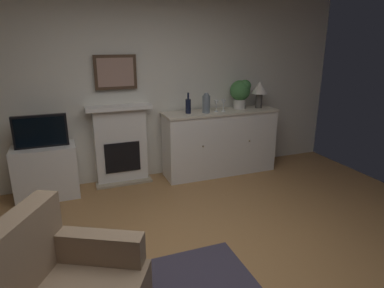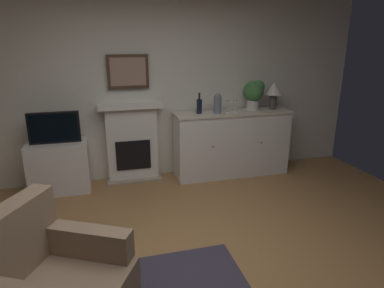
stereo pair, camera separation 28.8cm
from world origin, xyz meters
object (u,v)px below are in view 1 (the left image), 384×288
(sideboard_cabinet, at_px, (220,142))
(tv_cabinet, at_px, (46,172))
(table_lamp, at_px, (260,89))
(potted_plant_small, at_px, (241,91))
(framed_picture, at_px, (116,72))
(wine_bottle, at_px, (188,106))
(wine_glass_center, at_px, (224,103))
(tv_set, at_px, (41,131))
(vase_decorative, at_px, (206,103))
(fireplace_unit, at_px, (121,145))
(wine_glass_left, at_px, (216,103))

(sideboard_cabinet, relative_size, tv_cabinet, 2.27)
(table_lamp, height_order, potted_plant_small, potted_plant_small)
(framed_picture, xyz_separation_m, wine_bottle, (0.93, -0.22, -0.47))
(wine_bottle, bearing_deg, sideboard_cabinet, -0.00)
(wine_bottle, bearing_deg, potted_plant_small, 3.07)
(wine_bottle, xyz_separation_m, wine_glass_center, (0.53, -0.04, 0.01))
(table_lamp, bearing_deg, wine_glass_center, -176.51)
(wine_bottle, xyz_separation_m, tv_set, (-1.91, -0.01, -0.18))
(wine_glass_center, relative_size, potted_plant_small, 0.38)
(framed_picture, height_order, wine_bottle, framed_picture)
(framed_picture, bearing_deg, tv_cabinet, -167.99)
(vase_decorative, bearing_deg, fireplace_unit, 169.14)
(vase_decorative, bearing_deg, tv_set, 178.89)
(sideboard_cabinet, relative_size, tv_set, 2.74)
(vase_decorative, relative_size, tv_set, 0.45)
(fireplace_unit, relative_size, tv_set, 1.77)
(framed_picture, height_order, sideboard_cabinet, framed_picture)
(fireplace_unit, distance_m, wine_glass_center, 1.57)
(framed_picture, distance_m, tv_cabinet, 1.55)
(sideboard_cabinet, bearing_deg, table_lamp, 0.00)
(table_lamp, bearing_deg, sideboard_cabinet, -180.00)
(fireplace_unit, xyz_separation_m, tv_set, (-0.97, -0.19, 0.33))
(wine_glass_center, bearing_deg, wine_glass_left, 173.84)
(wine_glass_left, distance_m, wine_glass_center, 0.11)
(sideboard_cabinet, distance_m, vase_decorative, 0.67)
(fireplace_unit, bearing_deg, vase_decorative, -10.86)
(wine_glass_center, bearing_deg, table_lamp, 3.49)
(fireplace_unit, height_order, sideboard_cabinet, fireplace_unit)
(framed_picture, height_order, table_lamp, framed_picture)
(wine_glass_left, distance_m, tv_cabinet, 2.44)
(tv_cabinet, bearing_deg, wine_glass_center, -1.23)
(vase_decorative, height_order, potted_plant_small, potted_plant_small)
(fireplace_unit, xyz_separation_m, wine_bottle, (0.93, -0.18, 0.51))
(table_lamp, distance_m, tv_cabinet, 3.17)
(vase_decorative, bearing_deg, wine_glass_center, 2.66)
(table_lamp, bearing_deg, tv_cabinet, 179.72)
(wine_bottle, bearing_deg, tv_cabinet, 179.55)
(fireplace_unit, relative_size, framed_picture, 2.00)
(potted_plant_small, bearing_deg, framed_picture, 174.31)
(sideboard_cabinet, distance_m, tv_cabinet, 2.41)
(wine_glass_left, relative_size, wine_glass_center, 1.00)
(framed_picture, bearing_deg, vase_decorative, -12.95)
(tv_cabinet, height_order, tv_set, tv_set)
(framed_picture, height_order, potted_plant_small, framed_picture)
(tv_cabinet, bearing_deg, vase_decorative, -1.72)
(table_lamp, height_order, tv_cabinet, table_lamp)
(vase_decorative, height_order, tv_cabinet, vase_decorative)
(tv_set, relative_size, potted_plant_small, 1.44)
(wine_bottle, distance_m, tv_set, 1.92)
(framed_picture, relative_size, wine_glass_left, 3.33)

